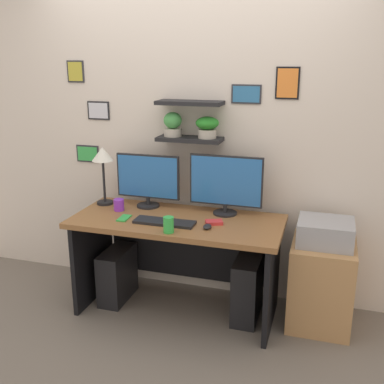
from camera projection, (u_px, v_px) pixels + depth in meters
The scene contains 16 objects.
ground_plane at pixel (178, 309), 3.59m from camera, with size 8.00×8.00×0.00m, color #70665B.
back_wall_assembly at pixel (194, 128), 3.61m from camera, with size 4.40×0.24×2.70m.
desk at pixel (180, 243), 3.48m from camera, with size 1.54×0.68×0.75m.
monitor_left at pixel (148, 179), 3.60m from camera, with size 0.51×0.18×0.42m.
monitor_right at pixel (226, 184), 3.42m from camera, with size 0.55×0.18×0.45m.
keyboard at pixel (164, 222), 3.28m from camera, with size 0.44×0.14×0.02m, color black.
computer_mouse at pixel (207, 227), 3.18m from camera, with size 0.06×0.09×0.03m, color black.
desk_lamp at pixel (103, 160), 3.62m from camera, with size 0.17×0.17×0.47m.
cell_phone at pixel (124, 218), 3.38m from camera, with size 0.07×0.14×0.01m, color green.
coffee_mug at pixel (119, 205), 3.55m from camera, with size 0.08×0.08×0.09m, color purple.
scissors_tray at pixel (214, 222), 3.27m from camera, with size 0.12×0.08×0.02m, color red.
water_cup at pixel (169, 225), 3.10m from camera, with size 0.07×0.07×0.11m, color green.
drawer_cabinet at pixel (321, 283), 3.34m from camera, with size 0.44×0.50×0.63m, color tan.
printer at pixel (325, 232), 3.22m from camera, with size 0.38×0.34×0.17m, color #9E9EA3.
computer_tower_left at pixel (117, 275), 3.70m from camera, with size 0.18×0.40×0.42m, color black.
computer_tower_right at pixel (247, 288), 3.43m from camera, with size 0.18×0.40×0.48m, color black.
Camera 1 is at (1.03, -3.01, 1.89)m, focal length 43.10 mm.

